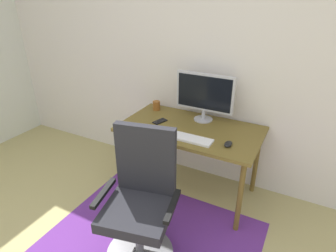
{
  "coord_description": "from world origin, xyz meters",
  "views": [
    {
      "loc": [
        0.95,
        -0.39,
        1.85
      ],
      "look_at": [
        -0.06,
        1.53,
        0.81
      ],
      "focal_mm": 30.52,
      "sensor_mm": 36.0,
      "label": 1
    }
  ],
  "objects_px": {
    "keyboard": "(187,138)",
    "office_chair": "(141,208)",
    "cell_phone": "(160,121)",
    "desk": "(190,135)",
    "monitor": "(205,94)",
    "coffee_cup": "(156,106)",
    "computer_mouse": "(228,144)"
  },
  "relations": [
    {
      "from": "computer_mouse",
      "to": "coffee_cup",
      "type": "xyz_separation_m",
      "value": [
        -0.89,
        0.39,
        0.03
      ]
    },
    {
      "from": "monitor",
      "to": "cell_phone",
      "type": "xyz_separation_m",
      "value": [
        -0.35,
        -0.23,
        -0.26
      ]
    },
    {
      "from": "desk",
      "to": "keyboard",
      "type": "bearing_deg",
      "value": -72.89
    },
    {
      "from": "coffee_cup",
      "to": "office_chair",
      "type": "height_order",
      "value": "office_chair"
    },
    {
      "from": "cell_phone",
      "to": "office_chair",
      "type": "xyz_separation_m",
      "value": [
        0.3,
        -0.82,
        -0.29
      ]
    },
    {
      "from": "computer_mouse",
      "to": "office_chair",
      "type": "height_order",
      "value": "office_chair"
    },
    {
      "from": "desk",
      "to": "monitor",
      "type": "bearing_deg",
      "value": 79.56
    },
    {
      "from": "cell_phone",
      "to": "desk",
      "type": "bearing_deg",
      "value": 22.27
    },
    {
      "from": "desk",
      "to": "coffee_cup",
      "type": "height_order",
      "value": "coffee_cup"
    },
    {
      "from": "keyboard",
      "to": "office_chair",
      "type": "bearing_deg",
      "value": -96.71
    },
    {
      "from": "keyboard",
      "to": "cell_phone",
      "type": "xyz_separation_m",
      "value": [
        -0.37,
        0.19,
        -0.0
      ]
    },
    {
      "from": "keyboard",
      "to": "coffee_cup",
      "type": "relative_size",
      "value": 4.58
    },
    {
      "from": "keyboard",
      "to": "office_chair",
      "type": "height_order",
      "value": "office_chair"
    },
    {
      "from": "monitor",
      "to": "computer_mouse",
      "type": "bearing_deg",
      "value": -46.14
    },
    {
      "from": "coffee_cup",
      "to": "keyboard",
      "type": "bearing_deg",
      "value": -38.34
    },
    {
      "from": "keyboard",
      "to": "monitor",
      "type": "bearing_deg",
      "value": 93.5
    },
    {
      "from": "coffee_cup",
      "to": "office_chair",
      "type": "distance_m",
      "value": 1.22
    },
    {
      "from": "monitor",
      "to": "keyboard",
      "type": "bearing_deg",
      "value": -86.5
    },
    {
      "from": "monitor",
      "to": "cell_phone",
      "type": "bearing_deg",
      "value": -146.16
    },
    {
      "from": "keyboard",
      "to": "cell_phone",
      "type": "relative_size",
      "value": 3.07
    },
    {
      "from": "desk",
      "to": "office_chair",
      "type": "height_order",
      "value": "office_chair"
    },
    {
      "from": "desk",
      "to": "office_chair",
      "type": "xyz_separation_m",
      "value": [
        -0.01,
        -0.84,
        -0.22
      ]
    },
    {
      "from": "keyboard",
      "to": "coffee_cup",
      "type": "distance_m",
      "value": 0.7
    },
    {
      "from": "desk",
      "to": "monitor",
      "type": "distance_m",
      "value": 0.4
    },
    {
      "from": "cell_phone",
      "to": "office_chair",
      "type": "distance_m",
      "value": 0.92
    },
    {
      "from": "computer_mouse",
      "to": "coffee_cup",
      "type": "height_order",
      "value": "coffee_cup"
    },
    {
      "from": "keyboard",
      "to": "desk",
      "type": "bearing_deg",
      "value": 107.11
    },
    {
      "from": "monitor",
      "to": "coffee_cup",
      "type": "bearing_deg",
      "value": 178.7
    },
    {
      "from": "cell_phone",
      "to": "monitor",
      "type": "bearing_deg",
      "value": 52.34
    },
    {
      "from": "monitor",
      "to": "cell_phone",
      "type": "distance_m",
      "value": 0.49
    },
    {
      "from": "coffee_cup",
      "to": "cell_phone",
      "type": "relative_size",
      "value": 0.67
    },
    {
      "from": "monitor",
      "to": "keyboard",
      "type": "height_order",
      "value": "monitor"
    }
  ]
}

